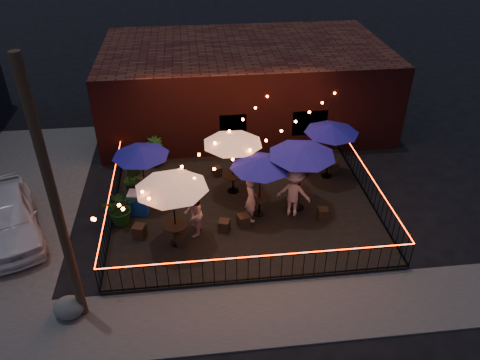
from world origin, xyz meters
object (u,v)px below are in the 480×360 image
object	(u,v)px
cafe_table_0	(171,184)
cafe_table_3	(233,140)
cafe_table_1	(141,152)
cafe_table_5	(332,129)
utility_pole	(56,206)
cafe_table_4	(302,151)
boulder	(69,308)
cooler	(139,203)
cafe_table_2	(261,163)

from	to	relation	value
cafe_table_0	cafe_table_3	world-z (taller)	cafe_table_0
cafe_table_1	cafe_table_5	bearing A→B (deg)	6.67
utility_pole	cafe_table_5	bearing A→B (deg)	34.69
cafe_table_4	boulder	xyz separation A→B (m)	(-7.85, -4.34, -2.32)
utility_pole	cafe_table_0	bearing A→B (deg)	44.48
cafe_table_0	boulder	size ratio (longest dim) A/B	3.30
cafe_table_5	cooler	distance (m)	8.19
cooler	utility_pole	bearing A→B (deg)	-98.26
boulder	cafe_table_2	bearing A→B (deg)	33.25
cafe_table_1	cafe_table_3	bearing A→B (deg)	3.62
cafe_table_1	cooler	size ratio (longest dim) A/B	2.76
utility_pole	boulder	distance (m)	3.67
cafe_table_2	cafe_table_4	size ratio (longest dim) A/B	0.81
cafe_table_2	utility_pole	bearing A→B (deg)	-145.47
cooler	boulder	xyz separation A→B (m)	(-1.77, -4.70, -0.28)
cafe_table_2	cafe_table_3	bearing A→B (deg)	117.33
cafe_table_2	boulder	xyz separation A→B (m)	(-6.31, -4.13, -2.05)
cafe_table_1	cooler	xyz separation A→B (m)	(-0.21, -0.84, -1.70)
cafe_table_3	cooler	xyz separation A→B (m)	(-3.70, -1.06, -1.89)
utility_pole	cafe_table_1	distance (m)	5.95
utility_pole	cafe_table_0	size ratio (longest dim) A/B	2.70
cooler	boulder	size ratio (longest dim) A/B	1.06
boulder	cafe_table_5	bearing A→B (deg)	33.85
cafe_table_0	cooler	bearing A→B (deg)	126.37
cafe_table_4	cafe_table_0	bearing A→B (deg)	-161.78
cafe_table_2	cafe_table_3	world-z (taller)	cafe_table_3
cafe_table_2	boulder	bearing A→B (deg)	-146.75
cafe_table_0	cafe_table_3	distance (m)	3.75
cafe_table_0	cafe_table_4	bearing A→B (deg)	18.22
cafe_table_0	cafe_table_2	size ratio (longest dim) A/B	1.20
cafe_table_5	boulder	world-z (taller)	cafe_table_5
cafe_table_2	cafe_table_4	distance (m)	1.58
cafe_table_3	cafe_table_4	distance (m)	2.78
cafe_table_0	cafe_table_2	distance (m)	3.42
cafe_table_3	cooler	distance (m)	4.29
cafe_table_1	cooler	bearing A→B (deg)	-104.02
cafe_table_1	cafe_table_3	world-z (taller)	cafe_table_3
cafe_table_0	cooler	distance (m)	3.09
cafe_table_0	cafe_table_3	xyz separation A→B (m)	(2.30, 2.96, -0.11)
cafe_table_0	boulder	world-z (taller)	cafe_table_0
cafe_table_4	cafe_table_5	bearing A→B (deg)	50.41
cafe_table_0	cafe_table_1	size ratio (longest dim) A/B	1.13
cooler	boulder	world-z (taller)	cooler
cafe_table_2	cafe_table_0	bearing A→B (deg)	-156.89
cafe_table_0	cafe_table_2	world-z (taller)	cafe_table_0
cafe_table_2	cafe_table_5	xyz separation A→B (m)	(3.27, 2.29, 0.01)
cooler	cafe_table_0	bearing A→B (deg)	-45.21
cafe_table_2	cafe_table_4	world-z (taller)	cafe_table_4
utility_pole	cafe_table_2	distance (m)	7.37
cafe_table_2	boulder	distance (m)	7.82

